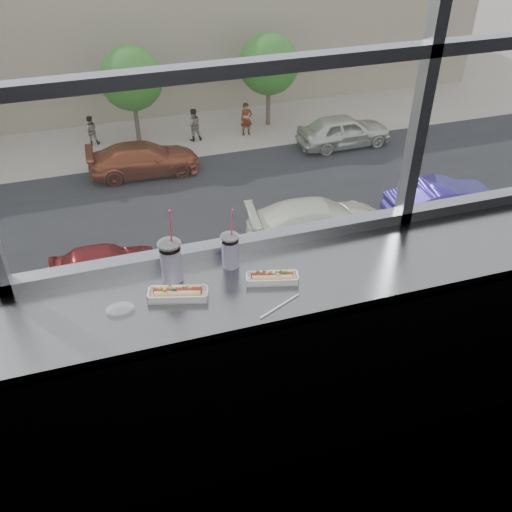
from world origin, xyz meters
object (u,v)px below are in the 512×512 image
object	(u,v)px
hotdog_tray_left	(178,293)
hotdog_tray_right	(272,277)
car_near_e	(444,194)
tree_center	(131,79)
wrapper	(120,308)
loose_straw	(280,306)
soda_cup_left	(171,259)
car_far_b	(143,154)
pedestrian_c	(193,121)
soda_cup_right	(230,249)
car_far_c	(344,126)
car_near_c	(103,258)
car_near_d	(319,215)
tree_right	(269,64)
pedestrian_d	(246,116)
pedestrian_b	(90,127)

from	to	relation	value
hotdog_tray_left	hotdog_tray_right	world-z (taller)	hotdog_tray_left
car_near_e	tree_center	bearing A→B (deg)	44.38
wrapper	loose_straw	bearing A→B (deg)	-15.23
soda_cup_left	car_far_b	world-z (taller)	soda_cup_left
pedestrian_c	soda_cup_right	bearing A→B (deg)	79.53
car_near_e	soda_cup_right	bearing A→B (deg)	139.36
hotdog_tray_right	car_near_e	bearing A→B (deg)	64.73
car_far_c	car_near_c	size ratio (longest dim) A/B	1.26
car_near_c	car_near_d	size ratio (longest dim) A/B	0.80
car_far_b	tree_right	distance (m)	9.16
soda_cup_right	loose_straw	distance (m)	0.39
car_far_b	car_near_e	bearing A→B (deg)	-121.45
loose_straw	pedestrian_d	distance (m)	30.61
hotdog_tray_left	tree_right	size ratio (longest dim) A/B	0.05
car_far_c	pedestrian_b	bearing A→B (deg)	70.65
car_near_c	tree_center	bearing A→B (deg)	-12.03
wrapper	tree_center	size ratio (longest dim) A/B	0.02
car_near_c	tree_center	size ratio (longest dim) A/B	1.05
car_near_e	soda_cup_left	bearing A→B (deg)	138.82
car_near_c	hotdog_tray_left	bearing A→B (deg)	-176.15
pedestrian_c	tree_center	world-z (taller)	tree_center
hotdog_tray_left	pedestrian_b	xyz separation A→B (m)	(-0.17, 28.63, -11.11)
car_near_e	hotdog_tray_left	bearing A→B (deg)	139.07
pedestrian_d	tree_right	size ratio (longest dim) A/B	0.42
pedestrian_d	soda_cup_left	bearing A→B (deg)	-107.09
hotdog_tray_left	pedestrian_c	distance (m)	30.06
car_far_c	pedestrian_c	world-z (taller)	car_far_c
car_near_e	car_far_b	distance (m)	14.41
tree_center	tree_right	xyz separation A→B (m)	(7.62, 0.00, 0.03)
wrapper	tree_center	xyz separation A→B (m)	(2.61, 28.29, -8.54)
soda_cup_left	car_near_e	bearing A→B (deg)	48.85
car_far_b	tree_center	xyz separation A→B (m)	(0.24, 4.00, 2.45)
hotdog_tray_left	car_near_c	xyz separation A→B (m)	(-0.60, 16.28, -11.14)
soda_cup_left	wrapper	size ratio (longest dim) A/B	3.47
pedestrian_c	tree_center	bearing A→B (deg)	-15.22
soda_cup_right	car_near_d	world-z (taller)	soda_cup_right
car_near_e	pedestrian_d	xyz separation A→B (m)	(-5.76, 11.00, -0.03)
car_far_b	hotdog_tray_right	bearing A→B (deg)	178.31
pedestrian_b	pedestrian_c	distance (m)	5.62
wrapper	tree_right	bearing A→B (deg)	70.12
loose_straw	pedestrian_c	size ratio (longest dim) A/B	0.11
hotdog_tray_right	tree_center	xyz separation A→B (m)	(1.91, 28.29, -8.55)
tree_center	pedestrian_d	bearing A→B (deg)	-9.47
pedestrian_b	soda_cup_left	bearing A→B (deg)	90.33
wrapper	pedestrian_c	size ratio (longest dim) A/B	0.05
car_near_c	car_near_e	xyz separation A→B (m)	(14.70, 0.00, 0.21)
car_far_b	car_far_c	bearing A→B (deg)	-87.74
loose_straw	tree_right	bearing A→B (deg)	46.39
car_near_c	tree_right	distance (m)	16.20
loose_straw	hotdog_tray_right	bearing A→B (deg)	57.11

